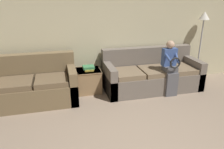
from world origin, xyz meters
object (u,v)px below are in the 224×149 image
(child_left_seated, at_px, (170,66))
(book_stack, at_px, (89,68))
(couch_main, at_px, (151,75))
(side_shelf, at_px, (89,80))
(couch_side, at_px, (35,86))
(floor_lamp, at_px, (203,26))

(child_left_seated, xyz_separation_m, book_stack, (-1.73, 0.57, -0.09))
(couch_main, distance_m, side_shelf, 1.49)
(couch_main, relative_size, book_stack, 8.04)
(couch_side, xyz_separation_m, book_stack, (1.15, 0.24, 0.23))
(child_left_seated, distance_m, book_stack, 1.82)
(side_shelf, relative_size, floor_lamp, 0.32)
(floor_lamp, bearing_deg, child_left_seated, -150.46)
(side_shelf, bearing_deg, book_stack, -30.05)
(couch_main, xyz_separation_m, book_stack, (-1.47, 0.18, 0.24))
(side_shelf, xyz_separation_m, floor_lamp, (2.90, 0.09, 1.13))
(book_stack, bearing_deg, couch_main, -6.90)
(couch_side, relative_size, book_stack, 6.02)
(couch_side, distance_m, book_stack, 1.20)
(child_left_seated, distance_m, floor_lamp, 1.54)
(couch_side, xyz_separation_m, child_left_seated, (2.88, -0.33, 0.32))
(couch_main, distance_m, couch_side, 2.62)
(couch_side, bearing_deg, couch_main, 1.43)
(side_shelf, height_order, floor_lamp, floor_lamp)
(book_stack, bearing_deg, side_shelf, 149.95)
(book_stack, distance_m, floor_lamp, 3.01)
(couch_side, bearing_deg, book_stack, 11.90)
(couch_main, relative_size, floor_lamp, 1.28)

